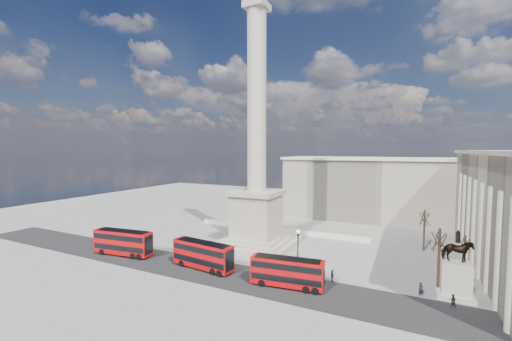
{
  "coord_description": "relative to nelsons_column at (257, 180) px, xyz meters",
  "views": [
    {
      "loc": [
        26.23,
        -49.26,
        18.74
      ],
      "look_at": [
        1.98,
        0.63,
        15.02
      ],
      "focal_mm": 22.0,
      "sensor_mm": 36.0,
      "label": 1
    }
  ],
  "objects": [
    {
      "name": "ground",
      "position": [
        0.0,
        -5.0,
        -12.92
      ],
      "size": [
        180.0,
        180.0,
        0.0
      ],
      "primitive_type": "plane",
      "color": "gray",
      "rests_on": "ground"
    },
    {
      "name": "asphalt_road",
      "position": [
        5.0,
        -15.0,
        -12.91
      ],
      "size": [
        120.0,
        9.0,
        0.01
      ],
      "primitive_type": "cube",
      "color": "#272727",
      "rests_on": "ground"
    },
    {
      "name": "nelsons_column",
      "position": [
        0.0,
        0.0,
        0.0
      ],
      "size": [
        14.0,
        14.0,
        49.85
      ],
      "color": "#B3A695",
      "rests_on": "ground"
    },
    {
      "name": "balustrade_wall",
      "position": [
        0.0,
        11.0,
        -12.37
      ],
      "size": [
        40.0,
        0.6,
        1.1
      ],
      "primitive_type": "cube",
      "color": "beige",
      "rests_on": "ground"
    },
    {
      "name": "building_northeast",
      "position": [
        20.0,
        35.0,
        -4.59
      ],
      "size": [
        51.0,
        17.0,
        16.6
      ],
      "color": "beige",
      "rests_on": "ground"
    },
    {
      "name": "red_bus_a",
      "position": [
        -18.78,
        -15.51,
        -10.58
      ],
      "size": [
        11.19,
        3.83,
        4.45
      ],
      "rotation": [
        0.0,
        0.0,
        0.12
      ],
      "color": "#B0090A",
      "rests_on": "ground"
    },
    {
      "name": "red_bus_b",
      "position": [
        -2.28,
        -14.62,
        -10.67
      ],
      "size": [
        10.79,
        3.54,
        4.29
      ],
      "rotation": [
        0.0,
        0.0,
        -0.11
      ],
      "color": "#B0090A",
      "rests_on": "ground"
    },
    {
      "name": "red_bus_c",
      "position": [
        11.92,
        -15.0,
        -10.8
      ],
      "size": [
        10.15,
        3.4,
        4.04
      ],
      "rotation": [
        0.0,
        0.0,
        0.11
      ],
      "color": "#B0090A",
      "rests_on": "ground"
    },
    {
      "name": "victorian_lamp",
      "position": [
        12.1,
        -11.15,
        -8.74
      ],
      "size": [
        0.61,
        0.61,
        7.09
      ],
      "rotation": [
        0.0,
        0.0,
        0.37
      ],
      "color": "black",
      "rests_on": "ground"
    },
    {
      "name": "equestrian_statue",
      "position": [
        32.12,
        -8.54,
        -9.89
      ],
      "size": [
        4.18,
        3.14,
        8.66
      ],
      "color": "beige",
      "rests_on": "ground"
    },
    {
      "name": "bare_tree_near",
      "position": [
        30.25,
        -7.37,
        -5.96
      ],
      "size": [
        2.02,
        2.02,
        8.83
      ],
      "rotation": [
        0.0,
        0.0,
        0.09
      ],
      "color": "#332319",
      "rests_on": "ground"
    },
    {
      "name": "bare_tree_mid",
      "position": [
        33.99,
        -1.1,
        -7.67
      ],
      "size": [
        1.76,
        1.76,
        6.66
      ],
      "rotation": [
        0.0,
        0.0,
        -0.03
      ],
      "color": "#332319",
      "rests_on": "ground"
    },
    {
      "name": "bare_tree_far",
      "position": [
        29.28,
        10.58,
        -6.6
      ],
      "size": [
        1.96,
        1.96,
        8.02
      ],
      "rotation": [
        0.0,
        0.0,
        0.37
      ],
      "color": "#332319",
      "rests_on": "ground"
    },
    {
      "name": "pedestrian_walking",
      "position": [
        28.18,
        -9.97,
        -12.04
      ],
      "size": [
        0.76,
        0.66,
        1.76
      ],
      "primitive_type": "imported",
      "rotation": [
        0.0,
        0.0,
        0.45
      ],
      "color": "black",
      "rests_on": "ground"
    },
    {
      "name": "pedestrian_standing",
      "position": [
        31.5,
        -11.46,
        -12.13
      ],
      "size": [
        0.78,
        0.61,
        1.57
      ],
      "primitive_type": "imported",
      "rotation": [
        0.0,
        0.0,
        3.16
      ],
      "color": "black",
      "rests_on": "ground"
    },
    {
      "name": "pedestrian_crossing",
      "position": [
        17.03,
        -10.52,
        -12.04
      ],
      "size": [
        0.87,
        1.11,
        1.76
      ],
      "primitive_type": "imported",
      "rotation": [
        0.0,
        0.0,
        2.06
      ],
      "color": "black",
      "rests_on": "ground"
    }
  ]
}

